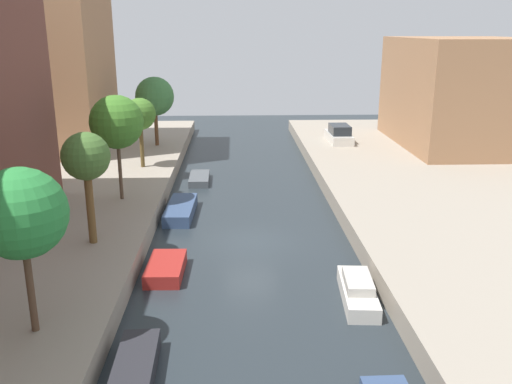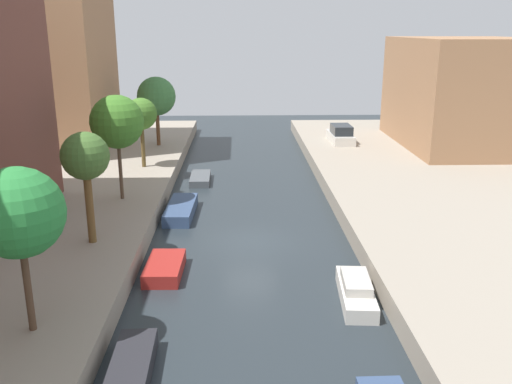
{
  "view_description": "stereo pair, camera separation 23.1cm",
  "coord_description": "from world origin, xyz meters",
  "px_view_note": "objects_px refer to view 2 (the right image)",
  "views": [
    {
      "loc": [
        -0.71,
        -25.86,
        10.36
      ],
      "look_at": [
        0.42,
        3.34,
        1.63
      ],
      "focal_mm": 38.57,
      "sensor_mm": 36.0,
      "label": 1
    },
    {
      "loc": [
        -0.48,
        -25.87,
        10.36
      ],
      "look_at": [
        0.42,
        3.34,
        1.63
      ],
      "focal_mm": 38.57,
      "sensor_mm": 36.0,
      "label": 2
    }
  ],
  "objects_px": {
    "street_tree_4": "(141,115)",
    "street_tree_5": "(156,96)",
    "street_tree_3": "(117,122)",
    "moored_boat_left_4": "(200,179)",
    "apartment_tower_far": "(36,30)",
    "parked_car": "(341,135)",
    "low_block_right": "(465,92)",
    "moored_boat_right_2": "(356,291)",
    "moored_boat_left_3": "(181,210)",
    "street_tree_1": "(18,213)",
    "moored_boat_left_2": "(165,268)",
    "street_tree_2": "(85,158)",
    "moored_boat_left_1": "(132,367)"
  },
  "relations": [
    {
      "from": "moored_boat_left_1",
      "to": "parked_car",
      "type": "bearing_deg",
      "value": 68.92
    },
    {
      "from": "apartment_tower_far",
      "to": "moored_boat_left_1",
      "type": "bearing_deg",
      "value": -67.62
    },
    {
      "from": "moored_boat_left_2",
      "to": "moored_boat_left_3",
      "type": "distance_m",
      "value": 7.97
    },
    {
      "from": "apartment_tower_far",
      "to": "moored_boat_left_4",
      "type": "distance_m",
      "value": 17.64
    },
    {
      "from": "moored_boat_left_2",
      "to": "moored_boat_left_4",
      "type": "height_order",
      "value": "moored_boat_left_2"
    },
    {
      "from": "street_tree_4",
      "to": "moored_boat_left_1",
      "type": "distance_m",
      "value": 23.65
    },
    {
      "from": "street_tree_1",
      "to": "moored_boat_left_1",
      "type": "bearing_deg",
      "value": -19.1
    },
    {
      "from": "low_block_right",
      "to": "street_tree_5",
      "type": "relative_size",
      "value": 2.55
    },
    {
      "from": "street_tree_1",
      "to": "street_tree_5",
      "type": "relative_size",
      "value": 0.96
    },
    {
      "from": "moored_boat_left_1",
      "to": "moored_boat_left_2",
      "type": "relative_size",
      "value": 1.13
    },
    {
      "from": "moored_boat_left_3",
      "to": "moored_boat_left_4",
      "type": "bearing_deg",
      "value": 84.94
    },
    {
      "from": "low_block_right",
      "to": "moored_boat_right_2",
      "type": "relative_size",
      "value": 3.61
    },
    {
      "from": "street_tree_2",
      "to": "moored_boat_left_1",
      "type": "bearing_deg",
      "value": -69.08
    },
    {
      "from": "low_block_right",
      "to": "parked_car",
      "type": "height_order",
      "value": "low_block_right"
    },
    {
      "from": "street_tree_5",
      "to": "moored_boat_left_1",
      "type": "xyz_separation_m",
      "value": [
        3.35,
        -30.47,
        -4.7
      ]
    },
    {
      "from": "street_tree_1",
      "to": "moored_boat_left_1",
      "type": "distance_m",
      "value": 5.85
    },
    {
      "from": "moored_boat_left_1",
      "to": "moored_boat_left_3",
      "type": "distance_m",
      "value": 15.3
    },
    {
      "from": "street_tree_3",
      "to": "moored_boat_left_4",
      "type": "xyz_separation_m",
      "value": [
        3.97,
        7.0,
        -5.16
      ]
    },
    {
      "from": "moored_boat_left_3",
      "to": "moored_boat_right_2",
      "type": "xyz_separation_m",
      "value": [
        7.96,
        -10.6,
        0.08
      ]
    },
    {
      "from": "street_tree_1",
      "to": "moored_boat_left_3",
      "type": "xyz_separation_m",
      "value": [
        3.33,
        14.14,
        -4.64
      ]
    },
    {
      "from": "street_tree_4",
      "to": "moored_boat_left_4",
      "type": "height_order",
      "value": "street_tree_4"
    },
    {
      "from": "low_block_right",
      "to": "moored_boat_left_3",
      "type": "relative_size",
      "value": 3.12
    },
    {
      "from": "apartment_tower_far",
      "to": "low_block_right",
      "type": "bearing_deg",
      "value": 0.77
    },
    {
      "from": "street_tree_5",
      "to": "apartment_tower_far",
      "type": "bearing_deg",
      "value": -173.45
    },
    {
      "from": "apartment_tower_far",
      "to": "street_tree_3",
      "type": "height_order",
      "value": "apartment_tower_far"
    },
    {
      "from": "street_tree_1",
      "to": "moored_boat_right_2",
      "type": "xyz_separation_m",
      "value": [
        11.29,
        3.54,
        -4.56
      ]
    },
    {
      "from": "street_tree_4",
      "to": "moored_boat_left_4",
      "type": "bearing_deg",
      "value": -7.74
    },
    {
      "from": "moored_boat_left_2",
      "to": "low_block_right",
      "type": "bearing_deg",
      "value": 46.02
    },
    {
      "from": "street_tree_3",
      "to": "moored_boat_left_1",
      "type": "relative_size",
      "value": 1.71
    },
    {
      "from": "street_tree_2",
      "to": "street_tree_4",
      "type": "height_order",
      "value": "street_tree_2"
    },
    {
      "from": "apartment_tower_far",
      "to": "parked_car",
      "type": "distance_m",
      "value": 25.71
    },
    {
      "from": "low_block_right",
      "to": "moored_boat_left_3",
      "type": "bearing_deg",
      "value": -146.26
    },
    {
      "from": "apartment_tower_far",
      "to": "street_tree_4",
      "type": "height_order",
      "value": "apartment_tower_far"
    },
    {
      "from": "street_tree_4",
      "to": "parked_car",
      "type": "distance_m",
      "value": 17.72
    },
    {
      "from": "street_tree_2",
      "to": "moored_boat_left_1",
      "type": "height_order",
      "value": "street_tree_2"
    },
    {
      "from": "apartment_tower_far",
      "to": "street_tree_1",
      "type": "xyz_separation_m",
      "value": [
        8.78,
        -28.31,
        -5.24
      ]
    },
    {
      "from": "moored_boat_left_4",
      "to": "parked_car",
      "type": "bearing_deg",
      "value": 37.54
    },
    {
      "from": "street_tree_3",
      "to": "moored_boat_right_2",
      "type": "bearing_deg",
      "value": -43.61
    },
    {
      "from": "street_tree_2",
      "to": "moored_boat_left_1",
      "type": "relative_size",
      "value": 1.47
    },
    {
      "from": "low_block_right",
      "to": "street_tree_4",
      "type": "height_order",
      "value": "low_block_right"
    },
    {
      "from": "low_block_right",
      "to": "parked_car",
      "type": "xyz_separation_m",
      "value": [
        -9.83,
        1.32,
        -3.7
      ]
    },
    {
      "from": "parked_car",
      "to": "moored_boat_left_2",
      "type": "xyz_separation_m",
      "value": [
        -11.97,
        -23.91,
        -1.32
      ]
    },
    {
      "from": "street_tree_3",
      "to": "street_tree_2",
      "type": "bearing_deg",
      "value": -90.0
    },
    {
      "from": "street_tree_4",
      "to": "street_tree_5",
      "type": "xyz_separation_m",
      "value": [
        0.0,
        7.48,
        0.35
      ]
    },
    {
      "from": "street_tree_1",
      "to": "street_tree_2",
      "type": "xyz_separation_m",
      "value": [
        0.0,
        7.6,
        -0.05
      ]
    },
    {
      "from": "low_block_right",
      "to": "street_tree_5",
      "type": "bearing_deg",
      "value": 178.74
    },
    {
      "from": "moored_boat_left_1",
      "to": "moored_boat_left_2",
      "type": "distance_m",
      "value": 7.33
    },
    {
      "from": "parked_car",
      "to": "moored_boat_left_4",
      "type": "relative_size",
      "value": 1.34
    },
    {
      "from": "low_block_right",
      "to": "street_tree_1",
      "type": "xyz_separation_m",
      "value": [
        -25.22,
        -28.76,
        -0.35
      ]
    },
    {
      "from": "low_block_right",
      "to": "street_tree_2",
      "type": "height_order",
      "value": "low_block_right"
    }
  ]
}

